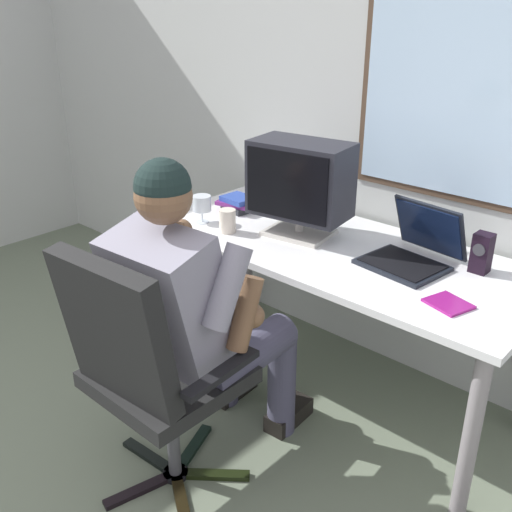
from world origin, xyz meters
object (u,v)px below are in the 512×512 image
Objects in this scene: book_stack at (237,203)px; office_chair at (145,363)px; wine_glass at (202,205)px; person_seated at (198,311)px; coffee_mug at (227,221)px; crt_monitor at (300,181)px; laptop at (415,248)px; desk_speaker at (482,253)px; desk at (334,264)px; cd_case at (448,304)px.

office_chair is at bearing -61.82° from book_stack.
wine_glass is 0.65× the size of book_stack.
office_chair is at bearing -86.52° from person_seated.
coffee_mug is at bearing 115.76° from office_chair.
coffee_mug is (-0.36, 0.52, 0.12)m from person_seated.
person_seated is 0.77m from wine_glass.
crt_monitor is 0.57m from laptop.
crt_monitor is at bearing -6.29° from book_stack.
desk_speaker is (0.67, 0.89, 0.14)m from person_seated.
office_chair is 1.07m from crt_monitor.
desk is at bearing -3.98° from book_stack.
laptop is (0.43, 0.80, 0.13)m from person_seated.
coffee_mug is (-0.26, -0.20, -0.20)m from crt_monitor.
crt_monitor is 0.49m from book_stack.
desk is 1.39× the size of person_seated.
desk is 3.82× the size of crt_monitor.
person_seated reaches higher than wine_glass.
person_seated is 0.79m from crt_monitor.
desk_speaker is at bearing 60.44° from office_chair.
cd_case is at bearing -15.50° from desk.
desk_speaker is (0.65, 1.15, 0.23)m from office_chair.
crt_monitor reaches higher than wine_glass.
laptop is 0.37m from cd_case.
laptop is at bearing 8.59° from crt_monitor.
desk_speaker reaches higher than coffee_mug.
book_stack is 1.20× the size of cd_case.
desk_speaker is at bearing 19.59° from coffee_mug.
laptop is 2.86× the size of wine_glass.
book_stack is at bearing 176.02° from desk.
coffee_mug is at bearing -54.72° from book_stack.
desk is 16.39× the size of coffee_mug.
desk is 0.73m from person_seated.
cd_case is (1.25, 0.02, -0.08)m from wine_glass.
wine_glass is (-0.64, -0.19, 0.18)m from desk.
desk_speaker is at bearing 16.36° from desk.
laptop is 0.25m from desk_speaker.
person_seated is 0.92m from laptop.
wine_glass is 1.25m from cd_case.
desk is 0.99m from office_chair.
person_seated reaches higher than desk_speaker.
laptop is 0.84m from coffee_mug.
laptop is at bearing 61.39° from person_seated.
book_stack is at bearing 118.18° from office_chair.
crt_monitor reaches higher than office_chair.
laptop reaches higher than desk_speaker.
cd_case is 1.59× the size of coffee_mug.
wine_glass is 0.77× the size of cd_case.
office_chair is 6.31× the size of desk_speaker.
cd_case is at bearing -83.92° from desk_speaker.
book_stack is 1.26m from cd_case.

